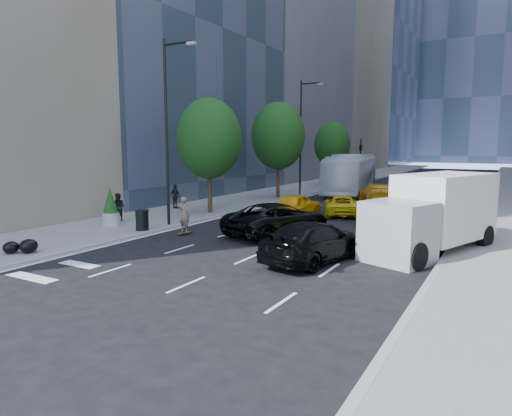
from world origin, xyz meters
The scene contains 25 objects.
ground centered at (0.00, 0.00, 0.00)m, with size 160.00×160.00×0.00m, color black.
sidewalk_left centered at (-9.00, 30.00, 0.07)m, with size 6.00×120.00×0.15m, color slate.
sidewalk_right centered at (10.00, 30.00, 0.07)m, with size 4.00×120.00×0.15m, color slate.
tower_left_mid centered at (-22.00, 42.00, 22.50)m, with size 20.00×24.00×45.00m, color #5E5E63.
tower_left_end centered at (-22.00, 92.00, 30.00)m, with size 20.00×28.00×60.00m, color #2E3B48.
lamp_near centered at (-6.32, 4.00, 5.81)m, with size 2.13×0.22×10.00m.
lamp_far centered at (-6.32, 22.00, 5.81)m, with size 2.13×0.22×10.00m.
tree_near centered at (-7.20, 9.00, 4.97)m, with size 4.20×4.20×7.46m.
tree_mid centered at (-7.20, 19.00, 5.32)m, with size 4.50×4.50×7.99m.
tree_far centered at (-7.20, 32.00, 4.62)m, with size 3.90×3.90×6.92m.
traffic_signal centered at (-6.40, 40.00, 4.23)m, with size 2.48×0.53×5.20m.
skateboarder centered at (-4.34, 2.69, 0.92)m, with size 0.67×0.44×1.83m, color brown.
black_sedan_lincoln centered at (-0.17, 5.00, 0.83)m, with size 2.75×5.97×1.66m, color black.
black_sedan_mercedes centered at (3.49, 1.00, 0.79)m, with size 2.21×5.44×1.58m, color black.
taxi_a centered at (-2.00, 11.50, 0.72)m, with size 1.70×4.22×1.44m, color #F1A70C.
taxi_b centered at (4.20, 11.12, 0.77)m, with size 1.63×4.69×1.54m, color #D4C10B.
taxi_c centered at (0.50, 13.00, 0.65)m, with size 2.17×4.70×1.31m, color gold.
taxi_d centered at (1.20, 19.32, 0.82)m, with size 2.29×5.64×1.64m, color orange.
city_bus centered at (-3.20, 26.44, 1.87)m, with size 3.14×13.41×3.74m, color silver.
box_truck centered at (7.31, 4.81, 1.70)m, with size 4.79×7.40×3.34m.
pedestrian_a centered at (-9.80, 3.46, 0.97)m, with size 0.80×0.62×1.64m, color black.
pedestrian_b centered at (-10.36, 9.31, 1.00)m, with size 1.00×0.42×1.71m, color black.
trash_can centered at (-6.60, 2.00, 0.65)m, with size 0.67×0.67×1.01m, color black.
planter_shrub centered at (-9.10, 2.20, 1.16)m, with size 0.89×0.89×2.13m.
garbage_bags centered at (-7.30, -4.30, 0.43)m, with size 1.17×1.13×0.58m.
Camera 1 is at (10.16, -15.55, 4.58)m, focal length 32.00 mm.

